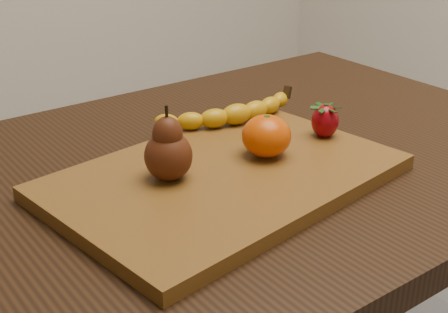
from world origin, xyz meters
TOP-DOWN VIEW (x-y plane):
  - table at (0.00, 0.00)m, footprint 1.00×0.70m
  - cutting_board at (-0.08, -0.06)m, footprint 0.49×0.36m
  - banana at (0.03, 0.06)m, footprint 0.21×0.08m
  - pear at (-0.15, -0.04)m, footprint 0.08×0.08m
  - mandarin at (-0.00, -0.06)m, footprint 0.09×0.09m
  - strawberry at (0.11, -0.06)m, footprint 0.05×0.05m

SIDE VIEW (x-z plane):
  - table at x=0.00m, z-range 0.28..1.04m
  - cutting_board at x=-0.08m, z-range 0.76..0.78m
  - banana at x=0.03m, z-range 0.78..0.81m
  - strawberry at x=0.11m, z-range 0.78..0.83m
  - mandarin at x=0.00m, z-range 0.78..0.84m
  - pear at x=-0.15m, z-range 0.78..0.88m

